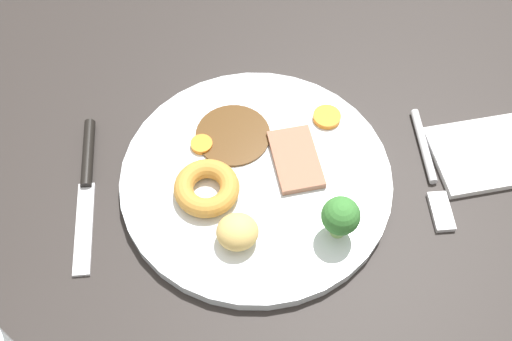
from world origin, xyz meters
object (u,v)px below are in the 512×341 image
Objects in this scene: roast_potato_left at (237,232)px; broccoli_floret at (341,217)px; yorkshire_pudding at (207,188)px; fork at (431,172)px; dinner_plate at (256,179)px; carrot_coin_back at (327,117)px; folded_napkin at (484,154)px; knife at (87,180)px; meat_slice_main at (296,159)px; carrot_coin_front at (202,144)px.

roast_potato_left is 0.80× the size of broccoli_floret.
fork is (-23.94, -1.35, -2.03)cm from yorkshire_pudding.
fork is at bearing -148.65° from broccoli_floret.
yorkshire_pudding is 1.30× the size of broccoli_floret.
carrot_coin_back is (-8.44, -6.84, 1.01)cm from dinner_plate.
broccoli_floret is at bearing 26.03° from folded_napkin.
roast_potato_left is 18.04cm from knife.
fork is at bearing 15.23° from folded_napkin.
fork is at bearing 172.70° from meat_slice_main.
roast_potato_left is 0.27× the size of fork.
meat_slice_main reaches higher than fork.
carrot_coin_front is 0.21× the size of folded_napkin.
meat_slice_main is at bearing -161.43° from yorkshire_pudding.
meat_slice_main is 10.26cm from carrot_coin_front.
broccoli_floret reaches higher than dinner_plate.
carrot_coin_back is (-10.83, -14.07, -1.23)cm from roast_potato_left.
yorkshire_pudding reaches higher than folded_napkin.
knife reaches higher than folded_napkin.
broccoli_floret is 0.34× the size of fork.
folded_napkin is at bearing -162.64° from roast_potato_left.
broccoli_floret reaches higher than folded_napkin.
yorkshire_pudding is 13.32cm from knife.
fork is at bearing 178.88° from dinner_plate.
meat_slice_main reaches higher than folded_napkin.
meat_slice_main is 10.06cm from yorkshire_pudding.
broccoli_floret is 0.47× the size of folded_napkin.
carrot_coin_front is 0.45× the size of broccoli_floret.
knife is (36.70, -1.93, 0.06)cm from fork.
carrot_coin_back is (-13.98, -2.59, 0.00)cm from carrot_coin_front.
dinner_plate is 9.28× the size of carrot_coin_back.
meat_slice_main is at bearing -127.68° from roast_potato_left.
yorkshire_pudding reaches higher than meat_slice_main.
carrot_coin_front reaches higher than knife.
fork is at bearing -176.77° from yorkshire_pudding.
knife is at bearing -14.43° from yorkshire_pudding.
broccoli_floret is (0.94, 14.07, 2.82)cm from carrot_coin_back.
carrot_coin_front is 0.15× the size of fork.
carrot_coin_front is (3.16, -11.48, -1.24)cm from roast_potato_left.
dinner_plate is at bearing -108.25° from roast_potato_left.
broccoli_floret reaches higher than meat_slice_main.
knife is at bearing 11.30° from carrot_coin_back.
dinner_plate is 25.10cm from folded_napkin.
yorkshire_pudding is 6.02cm from carrot_coin_front.
broccoli_floret is at bearing 156.51° from yorkshire_pudding.
yorkshire_pudding is 2.86× the size of carrot_coin_front.
meat_slice_main is at bearing -97.28° from fork.
meat_slice_main is 14.61cm from fork.
carrot_coin_back is (-4.10, -5.36, -0.09)cm from meat_slice_main.
carrot_coin_front is 0.13× the size of knife.
roast_potato_left reaches higher than carrot_coin_back.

